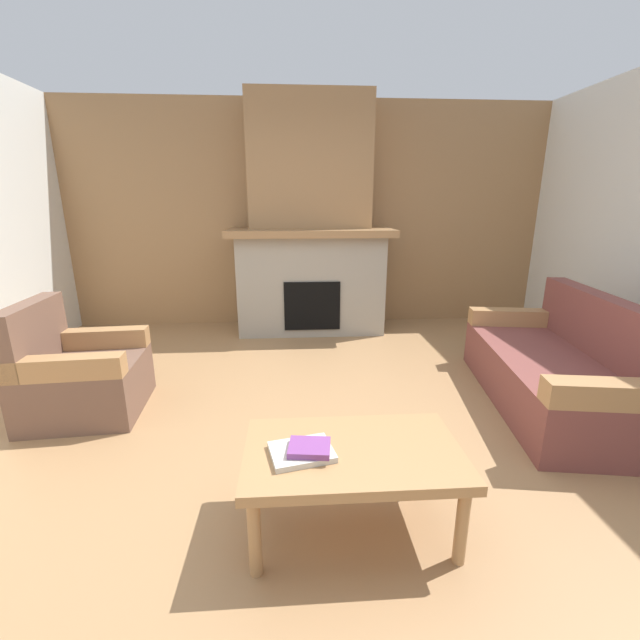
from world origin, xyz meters
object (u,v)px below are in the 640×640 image
at_px(fireplace, 310,234).
at_px(couch, 559,370).
at_px(coffee_table, 353,459).
at_px(armchair, 79,375).

height_order(fireplace, couch, fireplace).
relative_size(couch, coffee_table, 1.91).
distance_m(armchair, coffee_table, 2.25).
height_order(fireplace, armchair, fireplace).
bearing_deg(armchair, fireplace, 48.42).
xyz_separation_m(couch, armchair, (-3.62, 0.12, 0.01)).
distance_m(fireplace, couch, 2.95).
height_order(couch, coffee_table, couch).
bearing_deg(coffee_table, fireplace, 90.81).
bearing_deg(couch, armchair, 178.08).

